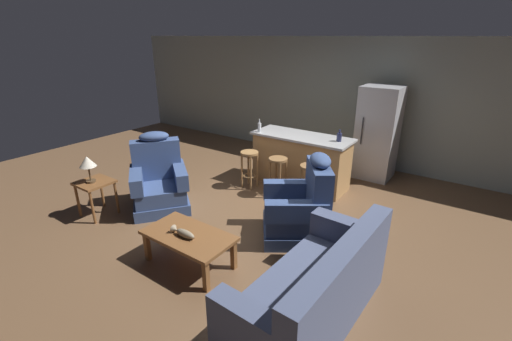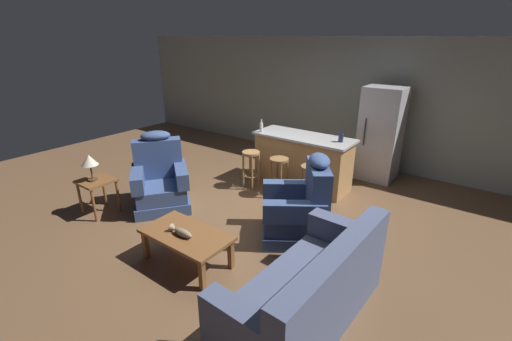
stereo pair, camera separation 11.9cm
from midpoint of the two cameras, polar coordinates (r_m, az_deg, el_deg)
The scene contains 16 objects.
ground_plane at distance 5.46m, azimuth -0.17°, elevation -6.99°, with size 12.00×12.00×0.00m.
back_wall at distance 7.67m, azimuth 13.68°, elevation 11.17°, with size 12.00×0.05×2.60m.
coffee_table at distance 4.24m, azimuth -11.98°, elevation -10.96°, with size 1.10×0.60×0.42m.
fish_figurine at distance 4.16m, azimuth -12.86°, elevation -10.13°, with size 0.34×0.10×0.10m.
couch at distance 3.49m, azimuth 8.76°, elevation -19.30°, with size 0.92×1.93×0.94m.
recliner_near_lamp at distance 5.71m, azimuth -16.41°, elevation -1.87°, with size 1.18×1.18×1.20m.
recliner_near_island at distance 4.71m, azimuth 6.73°, elevation -6.29°, with size 1.17×1.17×1.20m.
end_table at distance 5.77m, azimuth -25.77°, elevation -2.55°, with size 0.48×0.48×0.56m.
table_lamp at distance 5.62m, azimuth -26.83°, elevation 1.15°, with size 0.24×0.24×0.41m.
kitchen_island at distance 6.32m, azimuth 6.92°, elevation 1.70°, with size 1.80×0.70×0.95m.
bar_stool_left at distance 6.17m, azimuth -1.65°, elevation 1.31°, with size 0.32×0.32×0.68m.
bar_stool_middle at distance 5.85m, azimuth 3.07°, elevation 0.13°, with size 0.32×0.32×0.68m.
bar_stool_right at distance 5.58m, azimuth 8.28°, elevation -1.16°, with size 0.32×0.32×0.68m.
refrigerator at distance 6.92m, azimuth 19.13°, elevation 5.92°, with size 0.70×0.69×1.76m.
bottle_tall_green at distance 5.91m, azimuth 13.13°, elevation 5.48°, with size 0.08×0.08×0.20m.
bottle_short_amber at distance 6.33m, azimuth 0.02°, elevation 7.24°, with size 0.07×0.07×0.24m.
Camera 1 is at (2.72, -3.95, 2.61)m, focal length 24.00 mm.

